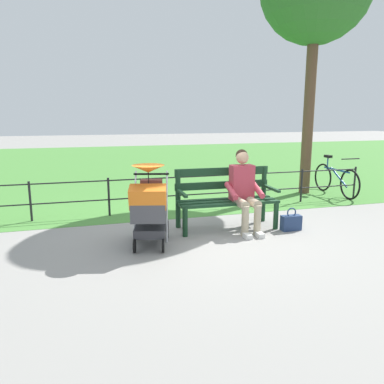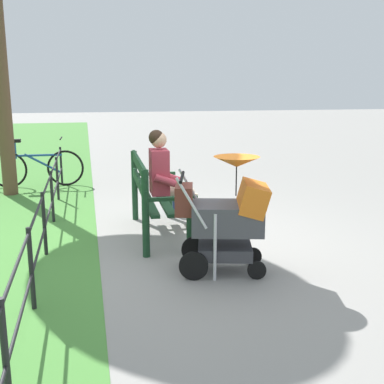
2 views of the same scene
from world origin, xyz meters
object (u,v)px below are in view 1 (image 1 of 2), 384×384
object	(u,v)px
stroller	(150,204)
handbag	(291,222)
person_on_bench	(244,188)
park_bench	(225,196)
bicycle	(336,179)

from	to	relation	value
stroller	handbag	size ratio (longest dim) A/B	3.11
person_on_bench	handbag	distance (m)	0.94
park_bench	handbag	size ratio (longest dim) A/B	4.36
park_bench	person_on_bench	world-z (taller)	person_on_bench
park_bench	stroller	bearing A→B (deg)	22.27
person_on_bench	bicycle	world-z (taller)	person_on_bench
person_on_bench	handbag	bearing A→B (deg)	161.96
handbag	bicycle	world-z (taller)	bicycle
park_bench	person_on_bench	size ratio (longest dim) A/B	1.26
park_bench	handbag	bearing A→B (deg)	154.19
park_bench	stroller	size ratio (longest dim) A/B	1.40
person_on_bench	stroller	bearing A→B (deg)	11.70
person_on_bench	handbag	size ratio (longest dim) A/B	3.45
handbag	park_bench	bearing A→B (deg)	-25.81
person_on_bench	stroller	xyz separation A→B (m)	(1.56, 0.32, -0.08)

